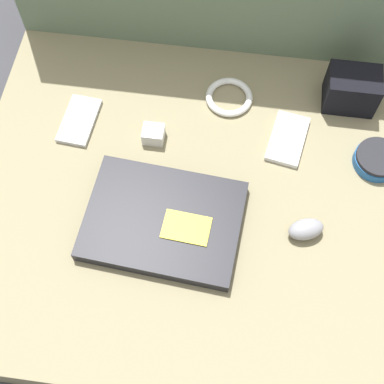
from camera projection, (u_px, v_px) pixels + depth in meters
name	position (u px, v px, depth m)	size (l,w,h in m)	color
ground_plane	(192.00, 219.00, 1.18)	(8.00, 8.00, 0.00)	#38383D
couch_seat	(192.00, 208.00, 1.13)	(0.91, 0.77, 0.11)	#847A5B
laptop	(163.00, 221.00, 1.04)	(0.31, 0.24, 0.03)	black
computer_mouse	(306.00, 229.00, 1.02)	(0.08, 0.06, 0.04)	gray
speaker_puck	(377.00, 159.00, 1.10)	(0.10, 0.10, 0.03)	#1E569E
phone_silver	(79.00, 121.00, 1.15)	(0.08, 0.13, 0.01)	#B7B7BC
phone_black	(288.00, 139.00, 1.13)	(0.09, 0.13, 0.01)	silver
camera_pouch	(352.00, 89.00, 1.14)	(0.11, 0.08, 0.09)	black
charger_brick	(153.00, 134.00, 1.12)	(0.04, 0.04, 0.03)	silver
cable_coil	(229.00, 97.00, 1.18)	(0.10, 0.10, 0.01)	white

